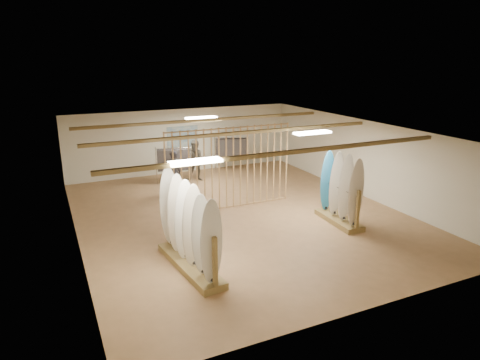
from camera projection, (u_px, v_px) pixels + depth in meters
name	position (u px, v px, depth m)	size (l,w,h in m)	color
floor	(240.00, 215.00, 13.99)	(12.00, 12.00, 0.00)	#A3784F
ceiling	(240.00, 130.00, 13.20)	(12.00, 12.00, 0.00)	gray
wall_back	(183.00, 141.00, 18.82)	(12.00, 12.00, 0.00)	silver
wall_front	(369.00, 248.00, 8.38)	(12.00, 12.00, 0.00)	silver
wall_left	(73.00, 195.00, 11.57)	(12.00, 12.00, 0.00)	silver
wall_right	(364.00, 159.00, 15.62)	(12.00, 12.00, 0.00)	silver
ceiling_slats	(240.00, 133.00, 13.23)	(9.50, 6.12, 0.10)	olive
light_panels	(240.00, 132.00, 13.22)	(1.20, 0.35, 0.06)	white
bamboo_partition	(230.00, 168.00, 14.29)	(4.45, 0.05, 2.78)	tan
poster	(183.00, 136.00, 18.74)	(1.40, 0.03, 0.90)	#2F6AA6
rack_left	(189.00, 240.00, 10.31)	(0.91, 2.81, 2.22)	olive
rack_right	(340.00, 200.00, 13.18)	(0.71, 1.92, 2.19)	olive
clothing_rack_a	(174.00, 160.00, 17.26)	(1.37, 0.62, 1.49)	silver
clothing_rack_b	(232.00, 149.00, 19.07)	(1.40, 0.75, 1.56)	silver
shopper_a	(173.00, 169.00, 15.94)	(0.69, 0.46, 1.88)	#24242B
shopper_b	(196.00, 158.00, 17.56)	(0.93, 0.73, 1.93)	#3F3A31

